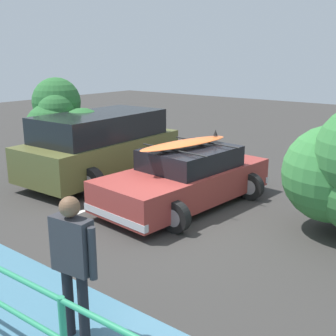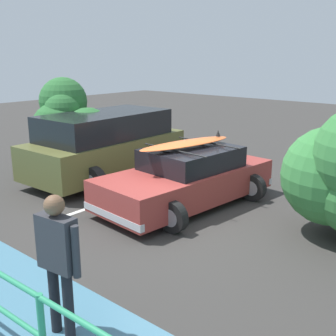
{
  "view_description": "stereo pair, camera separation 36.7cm",
  "coord_description": "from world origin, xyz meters",
  "px_view_note": "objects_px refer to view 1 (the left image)",
  "views": [
    {
      "loc": [
        -4.77,
        6.6,
        3.18
      ],
      "look_at": [
        0.29,
        0.1,
        0.95
      ],
      "focal_mm": 45.0,
      "sensor_mm": 36.0,
      "label": 1
    },
    {
      "loc": [
        -5.06,
        6.37,
        3.18
      ],
      "look_at": [
        0.29,
        0.1,
        0.95
      ],
      "focal_mm": 45.0,
      "sensor_mm": 36.0,
      "label": 2
    }
  ],
  "objects_px": {
    "sedan_car": "(186,178)",
    "person_bystander": "(73,256)",
    "bush_near_right": "(61,121)",
    "suv_car": "(101,145)"
  },
  "relations": [
    {
      "from": "person_bystander",
      "to": "suv_car",
      "type": "bearing_deg",
      "value": -46.11
    },
    {
      "from": "sedan_car",
      "to": "bush_near_right",
      "type": "distance_m",
      "value": 4.21
    },
    {
      "from": "person_bystander",
      "to": "bush_near_right",
      "type": "height_order",
      "value": "bush_near_right"
    },
    {
      "from": "person_bystander",
      "to": "sedan_car",
      "type": "bearing_deg",
      "value": -69.81
    },
    {
      "from": "suv_car",
      "to": "person_bystander",
      "type": "xyz_separation_m",
      "value": [
        -4.51,
        4.69,
        0.14
      ]
    },
    {
      "from": "person_bystander",
      "to": "bush_near_right",
      "type": "distance_m",
      "value": 7.28
    },
    {
      "from": "suv_car",
      "to": "bush_near_right",
      "type": "height_order",
      "value": "bush_near_right"
    },
    {
      "from": "sedan_car",
      "to": "bush_near_right",
      "type": "xyz_separation_m",
      "value": [
        4.12,
        0.02,
        0.83
      ]
    },
    {
      "from": "sedan_car",
      "to": "person_bystander",
      "type": "relative_size",
      "value": 2.45
    },
    {
      "from": "sedan_car",
      "to": "person_bystander",
      "type": "bearing_deg",
      "value": 110.19
    }
  ]
}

